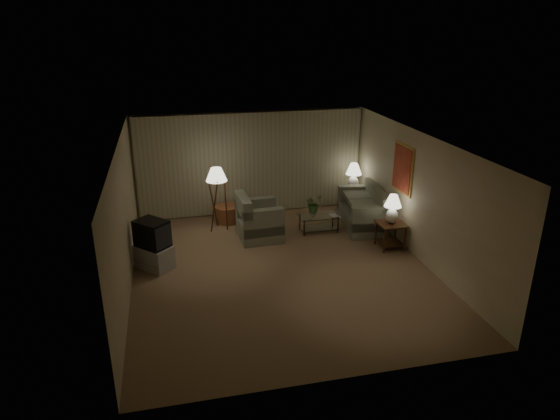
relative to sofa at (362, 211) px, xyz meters
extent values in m
plane|color=brown|center=(-2.50, -1.84, -0.40)|extent=(7.00, 7.00, 0.00)
cube|color=beige|center=(-2.50, 1.66, 0.95)|extent=(6.00, 0.04, 2.70)
cube|color=beige|center=(-5.50, -1.84, 0.95)|extent=(0.04, 7.00, 2.70)
cube|color=beige|center=(0.50, -1.84, 0.95)|extent=(0.04, 7.00, 2.70)
cube|color=white|center=(-2.50, -1.84, 2.30)|extent=(6.00, 7.00, 0.04)
cube|color=#BDB592|center=(-2.50, 1.58, 0.95)|extent=(5.85, 0.12, 2.65)
cube|color=gold|center=(0.48, -1.04, 1.35)|extent=(0.03, 0.90, 1.10)
cube|color=#AE2620|center=(0.45, -1.04, 1.35)|extent=(0.02, 0.80, 1.00)
cube|color=gray|center=(0.00, 0.00, -0.19)|extent=(2.03, 1.38, 0.42)
cube|color=gray|center=(-2.63, -0.16, -0.17)|extent=(1.09, 1.05, 0.45)
cube|color=#3D2010|center=(0.15, -1.35, 0.18)|extent=(0.59, 0.59, 0.04)
cube|color=#3D2010|center=(0.15, -1.35, -0.28)|extent=(0.50, 0.50, 0.02)
cylinder|color=#3D2010|center=(-0.10, -1.60, -0.12)|extent=(0.05, 0.05, 0.56)
cylinder|color=#3D2010|center=(-0.10, -1.10, -0.12)|extent=(0.05, 0.05, 0.56)
cylinder|color=#3D2010|center=(0.40, -1.60, -0.12)|extent=(0.05, 0.05, 0.56)
cylinder|color=#3D2010|center=(0.40, -1.10, -0.12)|extent=(0.05, 0.05, 0.56)
cube|color=#3D2010|center=(0.15, 1.06, 0.18)|extent=(0.52, 0.44, 0.04)
cube|color=#3D2010|center=(0.15, 1.06, -0.28)|extent=(0.44, 0.37, 0.02)
cylinder|color=#3D2010|center=(-0.06, 0.89, -0.12)|extent=(0.05, 0.05, 0.56)
cylinder|color=#3D2010|center=(-0.06, 1.23, -0.12)|extent=(0.05, 0.05, 0.56)
cylinder|color=#3D2010|center=(0.36, 0.89, -0.12)|extent=(0.05, 0.05, 0.56)
cylinder|color=#3D2010|center=(0.36, 1.23, -0.12)|extent=(0.05, 0.05, 0.56)
ellipsoid|color=white|center=(0.15, -1.35, 0.37)|extent=(0.27, 0.27, 0.34)
cylinder|color=white|center=(0.15, -1.35, 0.58)|extent=(0.03, 0.03, 0.08)
cone|color=beige|center=(0.15, -1.35, 0.73)|extent=(0.39, 0.39, 0.27)
ellipsoid|color=white|center=(0.15, 1.06, 0.39)|extent=(0.30, 0.30, 0.37)
cylinder|color=white|center=(0.15, 1.06, 0.62)|extent=(0.03, 0.03, 0.08)
cone|color=beige|center=(0.15, 1.06, 0.79)|extent=(0.42, 0.42, 0.30)
cube|color=silver|center=(-1.15, -0.10, 0.01)|extent=(0.99, 0.54, 0.02)
cube|color=silver|center=(-1.15, -0.10, -0.30)|extent=(0.92, 0.47, 0.01)
cylinder|color=#412D1A|center=(-1.57, -0.30, -0.20)|extent=(0.04, 0.04, 0.40)
cylinder|color=#412D1A|center=(-1.57, 0.10, -0.20)|extent=(0.04, 0.04, 0.40)
cylinder|color=#412D1A|center=(-0.72, -0.30, -0.20)|extent=(0.04, 0.04, 0.40)
cylinder|color=#412D1A|center=(-0.72, 0.10, -0.20)|extent=(0.04, 0.04, 0.40)
cube|color=#B5B5B8|center=(-5.05, -1.19, -0.15)|extent=(1.23, 1.23, 0.50)
cube|color=black|center=(-5.05, -1.19, 0.38)|extent=(1.12, 1.12, 0.56)
cylinder|color=#3D2010|center=(-3.52, 0.60, 0.83)|extent=(0.04, 0.04, 0.23)
cone|color=beige|center=(-3.52, 0.60, 1.01)|extent=(0.51, 0.51, 0.32)
cylinder|color=#9D5835|center=(-3.23, 1.04, -0.18)|extent=(0.72, 0.72, 0.43)
imported|color=silver|center=(-1.30, -0.10, 0.09)|extent=(0.15, 0.15, 0.14)
imported|color=#3C7132|center=(-1.30, -0.10, 0.38)|extent=(0.51, 0.49, 0.45)
imported|color=olive|center=(-0.90, -0.20, 0.03)|extent=(0.20, 0.26, 0.02)
camera|label=1|loc=(-4.60, -10.85, 4.44)|focal=32.00mm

